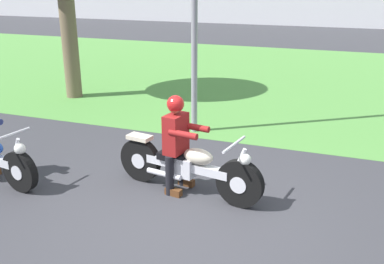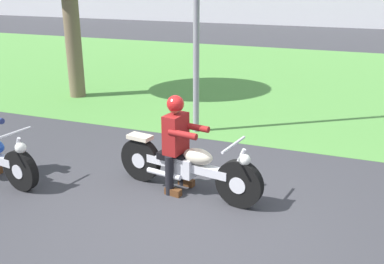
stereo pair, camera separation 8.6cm
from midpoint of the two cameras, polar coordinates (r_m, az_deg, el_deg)
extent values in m
plane|color=#38383D|center=(5.62, -1.60, -11.81)|extent=(120.00, 120.00, 0.00)
cube|color=#549342|center=(13.88, 12.96, 6.83)|extent=(60.00, 12.00, 0.01)
cylinder|color=black|center=(5.90, 6.58, -6.72)|extent=(0.67, 0.23, 0.66)
cylinder|color=silver|center=(5.90, 6.58, -6.72)|extent=(0.25, 0.18, 0.23)
cylinder|color=black|center=(6.65, -6.30, -3.57)|extent=(0.67, 0.23, 0.66)
cylinder|color=silver|center=(6.65, -6.30, -3.57)|extent=(0.25, 0.18, 0.23)
cube|color=silver|center=(6.20, -0.27, -4.41)|extent=(1.31, 0.35, 0.12)
cube|color=silver|center=(6.23, -0.66, -4.48)|extent=(0.36, 0.29, 0.28)
ellipsoid|color=beige|center=(6.05, 1.20, -3.20)|extent=(0.47, 0.31, 0.22)
cube|color=black|center=(6.27, -2.00, -3.15)|extent=(0.47, 0.31, 0.10)
cube|color=beige|center=(6.52, -6.42, -0.65)|extent=(0.39, 0.26, 0.06)
cylinder|color=silver|center=(5.81, 6.22, -4.40)|extent=(0.26, 0.09, 0.53)
cylinder|color=silver|center=(5.72, 5.87, -1.64)|extent=(0.14, 0.66, 0.04)
sphere|color=white|center=(5.73, 7.26, -3.61)|extent=(0.16, 0.16, 0.16)
cylinder|color=silver|center=(6.30, -3.28, -5.45)|extent=(0.56, 0.17, 0.08)
cylinder|color=black|center=(6.47, -0.82, -4.50)|extent=(0.12, 0.12, 0.58)
cube|color=#593319|center=(6.55, -0.36, -6.53)|extent=(0.25, 0.14, 0.10)
cylinder|color=black|center=(6.20, -2.56, -5.66)|extent=(0.12, 0.12, 0.58)
cube|color=#593319|center=(6.27, -2.06, -7.77)|extent=(0.25, 0.14, 0.10)
cube|color=maroon|center=(6.12, -1.72, -0.20)|extent=(0.28, 0.41, 0.56)
cylinder|color=maroon|center=(6.12, 0.86, 0.61)|extent=(0.43, 0.16, 0.09)
cylinder|color=maroon|center=(5.85, -0.79, -0.31)|extent=(0.43, 0.16, 0.09)
sphere|color=#996B4C|center=(6.00, -1.76, 3.40)|extent=(0.20, 0.20, 0.20)
sphere|color=#B21919|center=(5.99, -1.76, 3.68)|extent=(0.24, 0.24, 0.24)
cylinder|color=black|center=(6.76, -21.00, -4.68)|extent=(0.62, 0.22, 0.61)
cylinder|color=silver|center=(6.76, -21.00, -4.68)|extent=(0.23, 0.17, 0.21)
cylinder|color=silver|center=(6.70, -21.53, -2.63)|extent=(0.26, 0.09, 0.53)
cylinder|color=silver|center=(6.64, -22.10, -0.22)|extent=(0.14, 0.66, 0.04)
sphere|color=white|center=(6.58, -21.05, -1.93)|extent=(0.16, 0.16, 0.16)
cylinder|color=brown|center=(11.56, -14.99, 11.54)|extent=(0.40, 0.40, 2.91)
camera|label=1|loc=(0.04, -89.60, 0.14)|focal=41.03mm
camera|label=2|loc=(0.04, 90.40, -0.14)|focal=41.03mm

